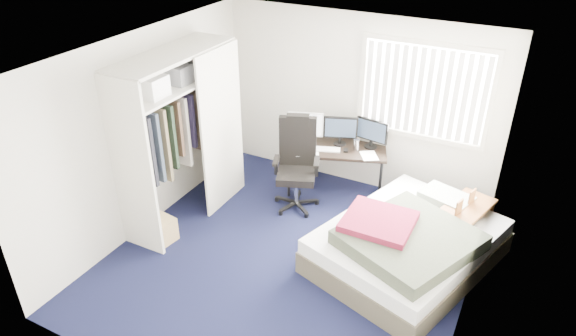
# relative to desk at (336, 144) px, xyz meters

# --- Properties ---
(ground) EXTENTS (4.20, 4.20, 0.00)m
(ground) POSITION_rel_desk_xyz_m (0.15, -1.76, -0.73)
(ground) COLOR black
(ground) RESTS_ON ground
(room_shell) EXTENTS (4.20, 4.20, 4.20)m
(room_shell) POSITION_rel_desk_xyz_m (0.15, -1.76, 0.78)
(room_shell) COLOR silver
(room_shell) RESTS_ON ground
(window_assembly) EXTENTS (1.72, 0.09, 1.32)m
(window_assembly) POSITION_rel_desk_xyz_m (1.05, 0.29, 0.87)
(window_assembly) COLOR white
(window_assembly) RESTS_ON ground
(closet) EXTENTS (0.64, 1.84, 2.22)m
(closet) POSITION_rel_desk_xyz_m (-1.52, -1.49, 0.62)
(closet) COLOR beige
(closet) RESTS_ON ground
(desk) EXTENTS (1.53, 1.09, 1.15)m
(desk) POSITION_rel_desk_xyz_m (0.00, 0.00, 0.00)
(desk) COLOR black
(desk) RESTS_ON ground
(office_chair) EXTENTS (0.78, 0.78, 1.28)m
(office_chair) POSITION_rel_desk_xyz_m (-0.32, -0.61, -0.24)
(office_chair) COLOR black
(office_chair) RESTS_ON ground
(footstool) EXTENTS (0.36, 0.33, 0.24)m
(footstool) POSITION_rel_desk_xyz_m (-0.53, 0.09, -0.54)
(footstool) COLOR white
(footstool) RESTS_ON ground
(nightstand) EXTENTS (0.65, 0.93, 0.76)m
(nightstand) POSITION_rel_desk_xyz_m (1.90, -0.56, -0.21)
(nightstand) COLOR brown
(nightstand) RESTS_ON ground
(bed) EXTENTS (2.17, 2.51, 0.70)m
(bed) POSITION_rel_desk_xyz_m (1.40, -1.19, -0.43)
(bed) COLOR #453F32
(bed) RESTS_ON ground
(pine_box) EXTENTS (0.45, 0.37, 0.31)m
(pine_box) POSITION_rel_desk_xyz_m (-1.50, -2.15, -0.57)
(pine_box) COLOR tan
(pine_box) RESTS_ON ground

